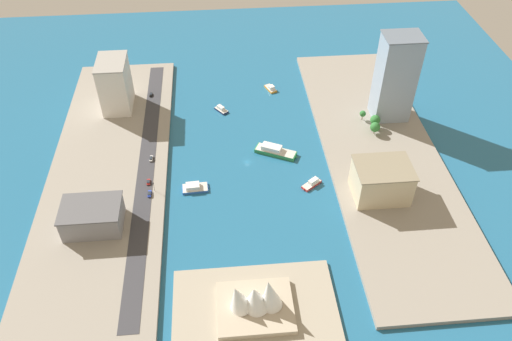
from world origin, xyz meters
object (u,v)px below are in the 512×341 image
at_px(traffic_light_waterfront, 154,185).
at_px(opera_landmark, 255,300).
at_px(ferry_green_doubledeck, 275,151).
at_px(hatchback_blue, 149,194).
at_px(van_white, 151,158).
at_px(patrol_launch_navy, 221,109).
at_px(suv_black, 151,95).
at_px(catamaran_blue, 194,187).
at_px(tower_tall_glass, 395,78).
at_px(warehouse_low_gray, 92,217).
at_px(tugboat_red, 312,183).
at_px(water_taxi_orange, 271,88).
at_px(hotel_broad_white, 115,84).
at_px(pickup_red, 148,182).
at_px(office_block_beige, 381,181).

bearing_deg(traffic_light_waterfront, opera_landmark, 121.59).
distance_m(ferry_green_doubledeck, hatchback_blue, 82.47).
bearing_deg(hatchback_blue, van_white, -88.12).
bearing_deg(patrol_launch_navy, suv_black, -21.54).
height_order(hatchback_blue, van_white, van_white).
distance_m(ferry_green_doubledeck, catamaran_blue, 57.64).
distance_m(tower_tall_glass, warehouse_low_gray, 203.48).
height_order(catamaran_blue, hatchback_blue, hatchback_blue).
bearing_deg(van_white, suv_black, -86.13).
distance_m(tugboat_red, water_taxi_orange, 104.29).
xyz_separation_m(tower_tall_glass, suv_black, (162.13, -38.20, -28.49)).
distance_m(catamaran_blue, traffic_light_waterfront, 23.26).
relative_size(warehouse_low_gray, suv_black, 6.48).
distance_m(van_white, opera_landmark, 122.83).
xyz_separation_m(catamaran_blue, hatchback_blue, (25.16, 5.11, 2.13)).
relative_size(patrol_launch_navy, tugboat_red, 0.86).
relative_size(tower_tall_glass, hotel_broad_white, 1.66).
distance_m(patrol_launch_navy, warehouse_low_gray, 125.75).
bearing_deg(pickup_red, opera_landmark, 121.48).
relative_size(suv_black, traffic_light_waterfront, 0.74).
xyz_separation_m(water_taxi_orange, opera_landmark, (27.70, 185.34, 7.99)).
xyz_separation_m(water_taxi_orange, warehouse_low_gray, (108.32, 127.16, 8.58)).
bearing_deg(tower_tall_glass, warehouse_low_gray, 24.77).
xyz_separation_m(catamaran_blue, suv_black, (30.98, -96.82, 2.07)).
bearing_deg(hotel_broad_white, warehouse_low_gray, 89.64).
distance_m(warehouse_low_gray, van_white, 58.50).
relative_size(patrol_launch_navy, office_block_beige, 0.36).
height_order(patrol_launch_navy, tower_tall_glass, tower_tall_glass).
bearing_deg(hotel_broad_white, ferry_green_doubledeck, 150.70).
bearing_deg(hatchback_blue, ferry_green_doubledeck, -156.18).
bearing_deg(warehouse_low_gray, catamaran_blue, -153.54).
bearing_deg(catamaran_blue, pickup_red, -10.24).
bearing_deg(opera_landmark, warehouse_low_gray, -35.82).
height_order(tower_tall_glass, van_white, tower_tall_glass).
relative_size(tugboat_red, ferry_green_doubledeck, 0.48).
bearing_deg(traffic_light_waterfront, catamaran_blue, -174.90).
bearing_deg(suv_black, pickup_red, 92.82).
xyz_separation_m(hatchback_blue, van_white, (1.01, -30.85, 0.04)).
distance_m(office_block_beige, hatchback_blue, 130.45).
xyz_separation_m(water_taxi_orange, hatchback_blue, (80.97, 106.14, 2.36)).
height_order(tower_tall_glass, hotel_broad_white, tower_tall_glass).
height_order(hatchback_blue, traffic_light_waterfront, traffic_light_waterfront).
relative_size(patrol_launch_navy, suv_black, 2.31).
height_order(patrol_launch_navy, catamaran_blue, catamaran_blue).
distance_m(patrol_launch_navy, traffic_light_waterfront, 89.46).
bearing_deg(catamaran_blue, warehouse_low_gray, 26.46).
xyz_separation_m(suv_black, opera_landmark, (-59.09, 181.13, 5.69)).
bearing_deg(warehouse_low_gray, tugboat_red, -168.95).
distance_m(patrol_launch_navy, tower_tall_glass, 118.24).
height_order(office_block_beige, van_white, office_block_beige).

